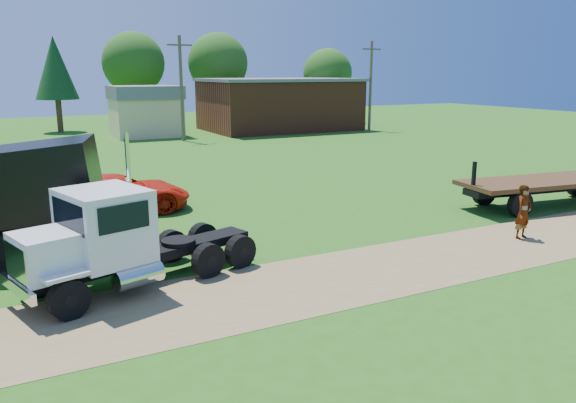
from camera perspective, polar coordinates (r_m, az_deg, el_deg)
name	(u,v)px	position (r m, az deg, el deg)	size (l,w,h in m)	color
ground	(339,277)	(16.97, 5.18, -7.68)	(140.00, 140.00, 0.00)	#285A13
dirt_track	(339,277)	(16.97, 5.18, -7.66)	(120.00, 4.20, 0.01)	brown
white_semi_tractor	(109,240)	(16.20, -17.72, -3.78)	(7.30, 4.15, 4.32)	black
orange_pickup	(119,194)	(25.35, -16.81, 0.77)	(2.78, 6.03, 1.68)	red
flatbed_trailer	(552,185)	(28.16, 25.23, 1.54)	(9.13, 3.84, 2.27)	#362311
spectator_a	(524,212)	(22.18, 22.82, -1.00)	(0.73, 0.48, 1.99)	#999999
spectator_b	(112,215)	(21.81, -17.40, -1.31)	(0.78, 0.61, 1.61)	#999999
brick_building	(279,104)	(59.70, -0.89, 9.87)	(15.40, 10.40, 5.30)	brown
tan_shed	(146,110)	(54.92, -14.24, 8.95)	(6.20, 5.40, 4.70)	tan
utility_poles	(181,87)	(50.51, -10.78, 11.40)	(42.20, 0.28, 9.00)	#4B3E2A
tree_row	(89,65)	(63.50, -19.57, 12.98)	(55.86, 14.31, 10.71)	#3A2617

